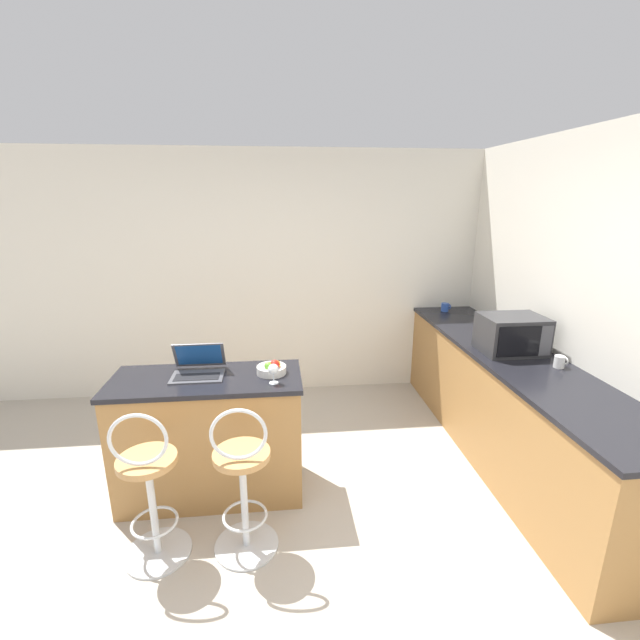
# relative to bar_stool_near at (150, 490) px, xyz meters

# --- Properties ---
(ground_plane) EXTENTS (20.00, 20.00, 0.00)m
(ground_plane) POSITION_rel_bar_stool_near_xyz_m (0.74, -0.19, -0.47)
(ground_plane) COLOR #ADA393
(wall_back) EXTENTS (12.00, 0.06, 2.60)m
(wall_back) POSITION_rel_bar_stool_near_xyz_m (0.74, 2.35, 0.83)
(wall_back) COLOR silver
(wall_back) RESTS_ON ground_plane
(breakfast_bar) EXTENTS (1.31, 0.56, 0.92)m
(breakfast_bar) POSITION_rel_bar_stool_near_xyz_m (0.27, 0.58, -0.01)
(breakfast_bar) COLOR #9E703D
(breakfast_bar) RESTS_ON ground_plane
(counter_right) EXTENTS (0.67, 3.04, 0.92)m
(counter_right) POSITION_rel_bar_stool_near_xyz_m (2.64, 0.81, -0.01)
(counter_right) COLOR #9E703D
(counter_right) RESTS_ON ground_plane
(bar_stool_near) EXTENTS (0.40, 0.40, 1.01)m
(bar_stool_near) POSITION_rel_bar_stool_near_xyz_m (0.00, 0.00, 0.00)
(bar_stool_near) COLOR silver
(bar_stool_near) RESTS_ON ground_plane
(bar_stool_far) EXTENTS (0.40, 0.40, 1.01)m
(bar_stool_far) POSITION_rel_bar_stool_near_xyz_m (0.54, 0.00, 0.00)
(bar_stool_far) COLOR silver
(bar_stool_far) RESTS_ON ground_plane
(laptop) EXTENTS (0.36, 0.29, 0.22)m
(laptop) POSITION_rel_bar_stool_near_xyz_m (0.21, 0.65, 0.50)
(laptop) COLOR #47474C
(laptop) RESTS_ON breakfast_bar
(microwave) EXTENTS (0.48, 0.37, 0.30)m
(microwave) POSITION_rel_bar_stool_near_xyz_m (2.63, 0.85, 0.59)
(microwave) COLOR #2D2D30
(microwave) RESTS_ON counter_right
(mug_white) EXTENTS (0.09, 0.07, 0.09)m
(mug_white) POSITION_rel_bar_stool_near_xyz_m (2.81, 0.50, 0.49)
(mug_white) COLOR white
(mug_white) RESTS_ON counter_right
(wine_glass_short) EXTENTS (0.07, 0.07, 0.14)m
(wine_glass_short) POSITION_rel_bar_stool_near_xyz_m (0.73, 0.44, 0.54)
(wine_glass_short) COLOR silver
(wine_glass_short) RESTS_ON breakfast_bar
(mug_blue) EXTENTS (0.10, 0.08, 0.09)m
(mug_blue) POSITION_rel_bar_stool_near_xyz_m (2.60, 2.13, 0.49)
(mug_blue) COLOR #2D51AD
(mug_blue) RESTS_ON counter_right
(fruit_bowl) EXTENTS (0.21, 0.21, 0.11)m
(fruit_bowl) POSITION_rel_bar_stool_near_xyz_m (0.72, 0.60, 0.48)
(fruit_bowl) COLOR silver
(fruit_bowl) RESTS_ON breakfast_bar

